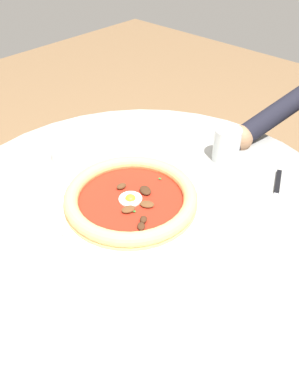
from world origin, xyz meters
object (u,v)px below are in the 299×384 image
object	(u,v)px
water_glass	(226,147)
steak_knife	(277,188)
fork_utensil	(53,315)
dining_table	(144,262)
ramekin_capers	(66,153)
pizza_on_plate	(131,199)

from	to	relation	value
water_glass	steak_knife	bearing A→B (deg)	172.75
water_glass	fork_utensil	bearing A→B (deg)	95.43
dining_table	steak_knife	distance (m)	0.36
dining_table	steak_knife	xyz separation A→B (m)	(-0.18, -0.26, 0.18)
steak_knife	ramekin_capers	distance (m)	0.52
dining_table	steak_knife	bearing A→B (deg)	-125.15
water_glass	fork_utensil	world-z (taller)	water_glass
dining_table	pizza_on_plate	size ratio (longest dim) A/B	2.81
dining_table	water_glass	xyz separation A→B (m)	(-0.02, -0.28, 0.21)
fork_utensil	steak_knife	bearing A→B (deg)	-100.69
ramekin_capers	fork_utensil	xyz separation A→B (m)	(-0.36, 0.30, -0.01)
dining_table	fork_utensil	distance (m)	0.35
pizza_on_plate	water_glass	bearing A→B (deg)	-99.19
pizza_on_plate	steak_knife	distance (m)	0.34
water_glass	steak_knife	distance (m)	0.16
water_glass	ramekin_capers	world-z (taller)	water_glass
water_glass	ramekin_capers	distance (m)	0.41
dining_table	water_glass	size ratio (longest dim) A/B	10.62
steak_knife	fork_utensil	bearing A→B (deg)	79.31
pizza_on_plate	steak_knife	xyz separation A→B (m)	(-0.21, -0.27, -0.02)
water_glass	fork_utensil	xyz separation A→B (m)	(-0.05, 0.57, -0.04)
dining_table	ramekin_capers	distance (m)	0.34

